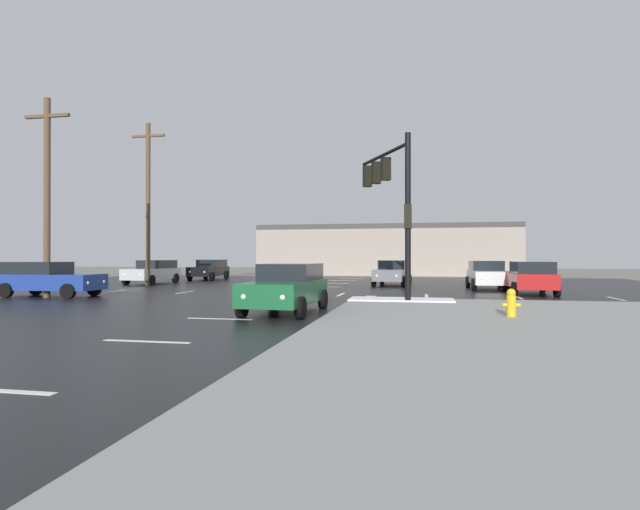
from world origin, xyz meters
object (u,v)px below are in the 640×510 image
sedan_white (487,274)px  sedan_grey (393,272)px  sedan_blue (48,278)px  sedan_red (530,277)px  utility_pole_far (148,201)px  fire_hydrant (511,303)px  sedan_green (287,287)px  traffic_signal_mast (392,191)px  sedan_silver (153,271)px  sedan_black (210,269)px  utility_pole_mid (47,193)px

sedan_white → sedan_grey: same height
sedan_white → sedan_blue: size_ratio=1.00×
sedan_blue → sedan_red: (21.68, 5.81, 0.00)m
sedan_grey → utility_pole_far: (-15.03, -3.40, 4.48)m
fire_hydrant → sedan_green: bearing=171.9°
traffic_signal_mast → sedan_silver: size_ratio=1.39×
traffic_signal_mast → sedan_white: bearing=-56.0°
sedan_black → utility_pole_mid: (0.13, -17.84, 3.79)m
sedan_grey → sedan_red: bearing=51.9°
sedan_silver → sedan_white: bearing=87.6°
traffic_signal_mast → sedan_white: 10.78m
traffic_signal_mast → fire_hydrant: size_ratio=8.02×
fire_hydrant → sedan_blue: bearing=165.4°
sedan_white → sedan_blue: bearing=-65.3°
sedan_black → sedan_green: size_ratio=1.00×
sedan_grey → sedan_black: size_ratio=1.02×
traffic_signal_mast → sedan_green: bearing=118.1°
utility_pole_far → sedan_white: bearing=1.6°
traffic_signal_mast → sedan_blue: size_ratio=1.40×
sedan_green → sedan_white: bearing=151.1°
sedan_grey → sedan_green: same height
utility_pole_mid → utility_pole_far: 9.45m
utility_pole_mid → sedan_silver: bearing=96.7°
sedan_blue → utility_pole_mid: size_ratio=0.52×
traffic_signal_mast → sedan_silver: traffic_signal_mast is taller
sedan_grey → sedan_black: (-14.60, 5.03, 0.00)m
sedan_blue → sedan_silver: bearing=94.4°
traffic_signal_mast → utility_pole_far: 17.74m
traffic_signal_mast → sedan_silver: bearing=30.0°
utility_pole_mid → utility_pole_far: size_ratio=0.87×
sedan_blue → sedan_red: size_ratio=1.00×
sedan_silver → sedan_red: same height
sedan_silver → utility_pole_mid: bearing=8.1°
sedan_grey → sedan_black: bearing=-103.5°
sedan_green → utility_pole_mid: 13.01m
fire_hydrant → sedan_white: size_ratio=0.17×
sedan_white → utility_pole_far: 20.92m
sedan_green → sedan_red: 13.61m
sedan_white → sedan_black: size_ratio=1.00×
sedan_green → utility_pole_far: size_ratio=0.45×
sedan_blue → utility_pole_mid: 3.82m
sedan_black → sedan_green: 24.57m
sedan_blue → sedan_green: 12.88m
utility_pole_mid → sedan_red: bearing=16.3°
sedan_black → sedan_silver: 6.56m
fire_hydrant → sedan_red: (2.67, 10.77, 0.32)m
utility_pole_far → sedan_red: bearing=-8.2°
sedan_black → utility_pole_mid: bearing=-1.2°
sedan_blue → traffic_signal_mast: bearing=1.5°
sedan_grey → utility_pole_far: utility_pole_far is taller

